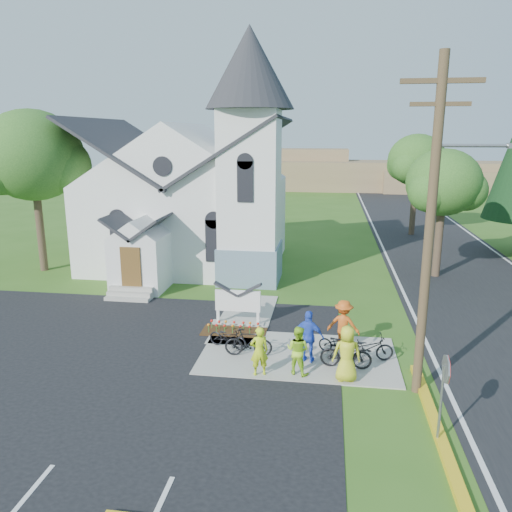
% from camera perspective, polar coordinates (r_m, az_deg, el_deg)
% --- Properties ---
extents(ground, '(120.00, 120.00, 0.00)m').
position_cam_1_polar(ground, '(18.13, -0.09, -11.72)').
color(ground, '#355F1B').
rests_on(ground, ground).
extents(parking_lot, '(20.00, 16.00, 0.02)m').
position_cam_1_polar(parking_lot, '(18.71, -23.32, -12.05)').
color(parking_lot, black).
rests_on(parking_lot, ground).
extents(road, '(8.00, 90.00, 0.02)m').
position_cam_1_polar(road, '(33.03, 21.35, -0.79)').
color(road, black).
rests_on(road, ground).
extents(sidewalk, '(7.00, 4.00, 0.05)m').
position_cam_1_polar(sidewalk, '(18.44, 4.85, -11.24)').
color(sidewalk, '#A29E92').
rests_on(sidewalk, ground).
extents(church, '(12.35, 12.00, 13.00)m').
position_cam_1_polar(church, '(29.83, -7.12, 8.80)').
color(church, white).
rests_on(church, ground).
extents(church_sign, '(2.20, 0.40, 1.70)m').
position_cam_1_polar(church_sign, '(20.85, -2.09, -5.19)').
color(church_sign, '#A29E92').
rests_on(church_sign, ground).
extents(flower_bed, '(2.60, 1.10, 0.07)m').
position_cam_1_polar(flower_bed, '(20.37, -2.52, -8.65)').
color(flower_bed, '#37210F').
rests_on(flower_bed, ground).
extents(utility_pole, '(3.45, 0.28, 10.00)m').
position_cam_1_polar(utility_pole, '(15.17, 19.54, 3.85)').
color(utility_pole, '#4D3626').
rests_on(utility_pole, ground).
extents(stop_sign, '(0.11, 0.76, 2.48)m').
position_cam_1_polar(stop_sign, '(13.76, 20.74, -13.19)').
color(stop_sign, gray).
rests_on(stop_sign, ground).
extents(tree_lot_corner, '(5.60, 5.60, 9.15)m').
position_cam_1_polar(tree_lot_corner, '(30.90, -24.17, 10.41)').
color(tree_lot_corner, '#3C2D20').
rests_on(tree_lot_corner, ground).
extents(tree_road_near, '(4.00, 4.00, 7.05)m').
position_cam_1_polar(tree_road_near, '(28.95, 20.63, 7.79)').
color(tree_road_near, '#3C2D20').
rests_on(tree_road_near, ground).
extents(tree_road_mid, '(4.40, 4.40, 7.80)m').
position_cam_1_polar(tree_road_mid, '(40.77, 17.90, 10.34)').
color(tree_road_mid, '#3C2D20').
rests_on(tree_road_mid, ground).
extents(distant_hills, '(61.00, 10.00, 5.60)m').
position_cam_1_polar(distant_hills, '(72.73, 9.13, 9.24)').
color(distant_hills, olive).
rests_on(distant_hills, ground).
extents(cyclist_0, '(0.71, 0.58, 1.67)m').
position_cam_1_polar(cyclist_0, '(16.64, 0.38, -10.80)').
color(cyclist_0, '#C2DF1A').
rests_on(cyclist_0, sidewalk).
extents(bike_0, '(1.68, 1.06, 0.83)m').
position_cam_1_polar(bike_0, '(18.78, -3.22, -9.25)').
color(bike_0, black).
rests_on(bike_0, sidewalk).
extents(cyclist_1, '(0.98, 0.89, 1.66)m').
position_cam_1_polar(cyclist_1, '(16.78, 4.79, -10.67)').
color(cyclist_1, '#A2DE29').
rests_on(cyclist_1, sidewalk).
extents(bike_1, '(1.74, 0.60, 1.03)m').
position_cam_1_polar(bike_1, '(18.07, -0.87, -9.85)').
color(bike_1, black).
rests_on(bike_1, sidewalk).
extents(cyclist_2, '(1.16, 0.68, 1.86)m').
position_cam_1_polar(cyclist_2, '(17.59, 6.05, -9.14)').
color(cyclist_2, blue).
rests_on(cyclist_2, sidewalk).
extents(bike_2, '(1.62, 1.08, 0.80)m').
position_cam_1_polar(bike_2, '(18.47, 9.42, -9.88)').
color(bike_2, black).
rests_on(bike_2, sidewalk).
extents(cyclist_3, '(1.32, 0.93, 1.87)m').
position_cam_1_polar(cyclist_3, '(18.79, 9.96, -7.73)').
color(cyclist_3, '#C85316').
rests_on(cyclist_3, sidewalk).
extents(bike_3, '(1.77, 0.61, 1.05)m').
position_cam_1_polar(bike_3, '(17.46, 10.24, -10.93)').
color(bike_3, black).
rests_on(bike_3, sidewalk).
extents(cyclist_4, '(0.97, 0.70, 1.87)m').
position_cam_1_polar(cyclist_4, '(16.49, 10.34, -10.92)').
color(cyclist_4, gold).
rests_on(cyclist_4, sidewalk).
extents(bike_4, '(1.86, 0.87, 0.94)m').
position_cam_1_polar(bike_4, '(18.19, 12.66, -10.19)').
color(bike_4, black).
rests_on(bike_4, sidewalk).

